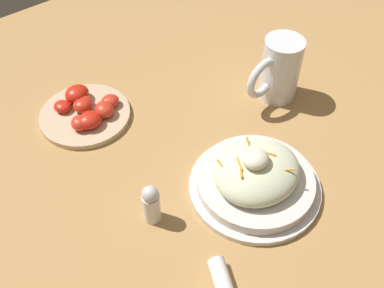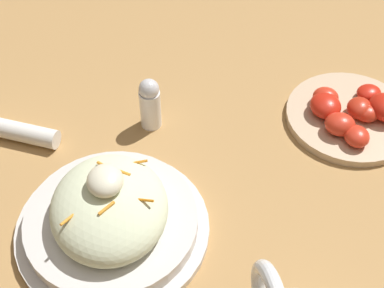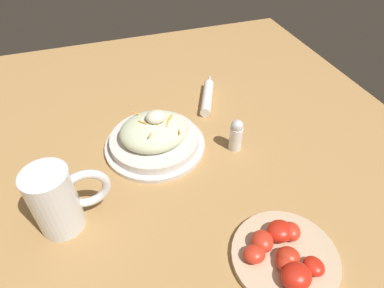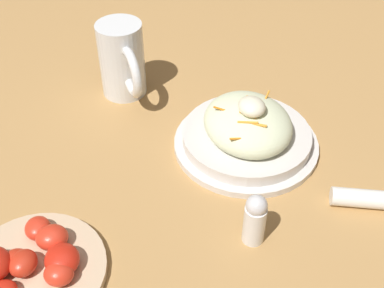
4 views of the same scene
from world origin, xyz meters
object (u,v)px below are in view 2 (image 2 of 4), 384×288
at_px(salad_plate, 111,216).
at_px(napkin_roll, 8,129).
at_px(salt_shaker, 150,103).
at_px(tomato_plate, 352,114).

relative_size(salad_plate, napkin_roll, 1.36).
height_order(salad_plate, salt_shaker, salad_plate).
distance_m(napkin_roll, tomato_plate, 0.49).
bearing_deg(tomato_plate, salad_plate, -68.33).
distance_m(salad_plate, salt_shaker, 0.19).
xyz_separation_m(salad_plate, salt_shaker, (-0.18, 0.06, 0.01)).
bearing_deg(salt_shaker, tomato_plate, 82.53).
relative_size(napkin_roll, salt_shaker, 2.11).
relative_size(tomato_plate, salt_shaker, 2.27).
height_order(tomato_plate, salt_shaker, salt_shaker).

